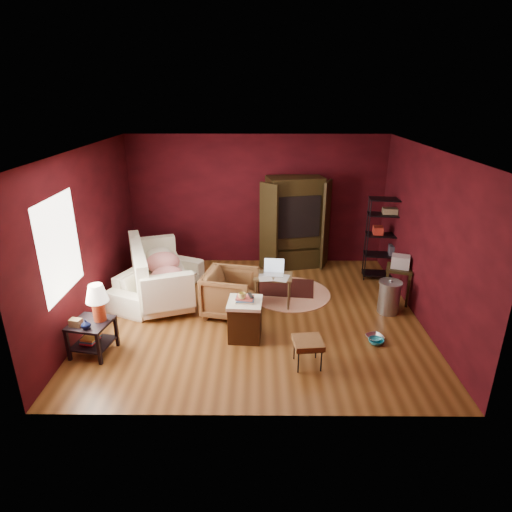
% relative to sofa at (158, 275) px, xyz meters
% --- Properties ---
extents(room, '(5.54, 5.04, 2.84)m').
position_rel_sofa_xyz_m(room, '(1.81, -0.75, 1.00)').
color(room, brown).
rests_on(room, ground).
extents(sofa, '(1.37, 2.11, 0.80)m').
position_rel_sofa_xyz_m(sofa, '(0.00, 0.00, 0.00)').
color(sofa, white).
rests_on(sofa, ground).
extents(armchair, '(0.94, 0.98, 0.86)m').
position_rel_sofa_xyz_m(armchair, '(1.41, -0.72, 0.03)').
color(armchair, black).
rests_on(armchair, ground).
extents(pet_bowl_steel, '(0.26, 0.16, 0.26)m').
position_rel_sofa_xyz_m(pet_bowl_steel, '(3.71, -1.55, -0.27)').
color(pet_bowl_steel, silver).
rests_on(pet_bowl_steel, ground).
extents(pet_bowl_turquoise, '(0.24, 0.09, 0.23)m').
position_rel_sofa_xyz_m(pet_bowl_turquoise, '(3.70, -1.66, -0.28)').
color(pet_bowl_turquoise, '#2AAAC4').
rests_on(pet_bowl_turquoise, ground).
extents(vase, '(0.15, 0.15, 0.14)m').
position_rel_sofa_xyz_m(vase, '(-0.52, -2.12, 0.18)').
color(vase, '#0B143A').
rests_on(vase, side_table).
extents(mug, '(0.13, 0.11, 0.12)m').
position_rel_sofa_xyz_m(mug, '(1.65, -1.55, 0.37)').
color(mug, '#DFCC6D').
rests_on(mug, hamper).
extents(side_table, '(0.64, 0.64, 1.07)m').
position_rel_sofa_xyz_m(side_table, '(-0.47, -1.90, 0.25)').
color(side_table, black).
rests_on(side_table, ground).
extents(sofa_cushions, '(1.56, 2.40, 0.94)m').
position_rel_sofa_xyz_m(sofa_cushions, '(0.01, -0.06, 0.06)').
color(sofa_cushions, white).
rests_on(sofa_cushions, sofa).
extents(hamper, '(0.55, 0.55, 0.73)m').
position_rel_sofa_xyz_m(hamper, '(1.68, -1.50, -0.07)').
color(hamper, '#43250F').
rests_on(hamper, ground).
extents(footstool, '(0.44, 0.44, 0.41)m').
position_rel_sofa_xyz_m(footstool, '(2.58, -2.22, -0.05)').
color(footstool, black).
rests_on(footstool, ground).
extents(rug_round, '(1.76, 1.76, 0.01)m').
position_rel_sofa_xyz_m(rug_round, '(2.49, 0.05, -0.39)').
color(rug_round, white).
rests_on(rug_round, ground).
extents(rug_oriental, '(1.36, 0.99, 0.01)m').
position_rel_sofa_xyz_m(rug_oriental, '(2.34, 0.32, -0.38)').
color(rug_oriental, '#501A15').
rests_on(rug_oriental, ground).
extents(laptop_desk, '(0.71, 0.57, 0.82)m').
position_rel_sofa_xyz_m(laptop_desk, '(2.15, -0.37, 0.11)').
color(laptop_desk, brown).
rests_on(laptop_desk, ground).
extents(tv_armoire, '(1.52, 1.01, 1.97)m').
position_rel_sofa_xyz_m(tv_armoire, '(2.65, 1.47, 0.63)').
color(tv_armoire, black).
rests_on(tv_armoire, ground).
extents(wire_shelving, '(0.86, 0.46, 1.68)m').
position_rel_sofa_xyz_m(wire_shelving, '(4.47, 0.81, 0.52)').
color(wire_shelving, black).
rests_on(wire_shelving, ground).
extents(small_stand, '(0.57, 0.57, 0.89)m').
position_rel_sofa_xyz_m(small_stand, '(4.42, -0.22, 0.27)').
color(small_stand, black).
rests_on(small_stand, ground).
extents(trash_can, '(0.45, 0.45, 0.62)m').
position_rel_sofa_xyz_m(trash_can, '(4.15, -0.65, -0.11)').
color(trash_can, '#A4A8AC').
rests_on(trash_can, ground).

